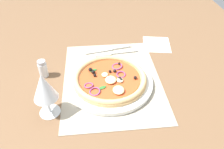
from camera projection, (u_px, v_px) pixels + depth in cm
name	position (u px, v px, depth cm)	size (l,w,h in cm)	color
ground_plane	(112.00, 81.00, 81.77)	(190.00, 140.00, 2.40)	brown
placemat	(112.00, 79.00, 80.87)	(45.89, 34.44, 0.40)	#A39984
plate	(110.00, 82.00, 78.02)	(29.77, 29.77, 1.43)	silver
pizza	(110.00, 78.00, 76.81)	(25.50, 25.50, 2.69)	tan
fork	(114.00, 53.00, 92.76)	(3.18, 18.06, 0.44)	silver
knife	(108.00, 49.00, 94.91)	(4.96, 19.99, 0.62)	silver
wine_glass	(44.00, 88.00, 62.41)	(7.20, 7.20, 14.90)	silver
napkin	(157.00, 44.00, 98.86)	(12.80, 11.52, 0.36)	silver
pepper_shaker	(43.00, 69.00, 80.37)	(3.20, 3.20, 6.70)	silver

